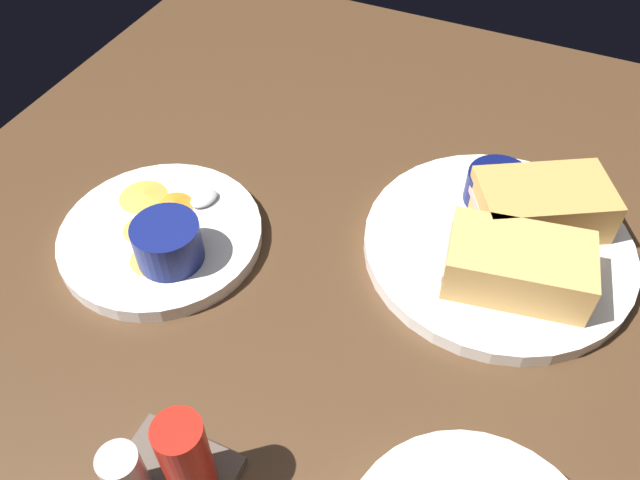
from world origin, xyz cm
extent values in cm
cube|color=#4C331E|center=(0.00, 0.00, -1.50)|extent=(110.00, 110.00, 3.00)
cylinder|color=white|center=(-5.42, -12.67, 0.80)|extent=(26.92, 26.92, 1.60)
cube|color=tan|center=(-7.80, -8.15, 4.00)|extent=(14.10, 9.68, 4.80)
cube|color=#DB938E|center=(-7.80, -8.15, 4.00)|extent=(14.25, 9.13, 0.80)
cube|color=tan|center=(-8.16, -17.00, 4.00)|extent=(15.06, 13.05, 4.80)
cube|color=#DB938E|center=(-8.16, -17.00, 4.00)|extent=(14.98, 12.65, 0.80)
cylinder|color=#0C144C|center=(-3.48, -18.41, 3.33)|extent=(6.63, 6.63, 3.47)
cylinder|color=black|center=(-3.48, -18.41, 4.67)|extent=(5.44, 5.44, 0.60)
cube|color=silver|center=(-7.30, -9.64, 1.85)|extent=(2.93, 5.36, 0.40)
ellipsoid|color=silver|center=(-5.10, -14.68, 2.00)|extent=(3.29, 3.81, 0.80)
cylinder|color=white|center=(26.36, 0.01, 0.80)|extent=(20.60, 20.60, 1.60)
cylinder|color=navy|center=(23.27, 2.59, 3.77)|extent=(6.52, 6.52, 4.33)
cylinder|color=olive|center=(23.27, 2.59, 5.53)|extent=(5.35, 5.35, 0.60)
cube|color=silver|center=(26.25, -0.31, 1.85)|extent=(2.55, 5.46, 0.40)
ellipsoid|color=silver|center=(24.45, -5.51, 2.00)|extent=(3.12, 3.74, 0.80)
cone|color=orange|center=(26.98, -3.60, 1.90)|extent=(5.80, 5.80, 0.60)
cone|color=gold|center=(24.66, 3.35, 1.90)|extent=(6.47, 6.47, 0.60)
cone|color=gold|center=(27.94, 0.55, 1.90)|extent=(5.93, 5.93, 0.60)
cone|color=gold|center=(24.47, 2.04, 1.90)|extent=(4.84, 4.84, 0.60)
cone|color=gold|center=(30.69, -3.41, 1.90)|extent=(7.31, 7.31, 0.60)
cylinder|color=red|center=(9.71, 20.45, 5.25)|extent=(3.60, 3.60, 8.50)
cylinder|color=#B2B2B2|center=(13.31, 23.05, 4.00)|extent=(3.00, 3.00, 6.00)
camera|label=1|loc=(-7.01, 34.34, 49.50)|focal=36.40mm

